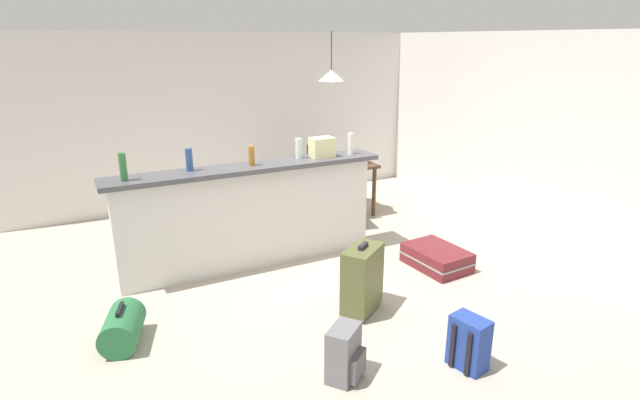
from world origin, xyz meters
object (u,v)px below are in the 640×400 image
Objects in this scene: bottle_white at (350,144)px; suitcase_flat_maroon at (436,257)px; dining_table at (332,170)px; bottle_green at (123,167)px; bottle_blue at (189,160)px; grocery_bag at (322,147)px; backpack_blue at (469,343)px; dining_chair_far_side at (317,170)px; bottle_clear at (299,148)px; bottle_amber at (252,156)px; backpack_grey at (344,354)px; suitcase_upright_olive at (362,279)px; pendant_lamp at (331,75)px; duffel_bag_green at (123,328)px; dining_chair_near_partition at (345,188)px.

bottle_white reaches higher than suitcase_flat_maroon.
bottle_green is at bearing -157.82° from dining_table.
bottle_blue is 0.89× the size of grocery_bag.
bottle_white is at bearing 120.75° from suitcase_flat_maroon.
bottle_green is at bearing 162.90° from suitcase_flat_maroon.
backpack_blue is (1.45, -2.53, -1.05)m from bottle_blue.
dining_chair_far_side is 2.69m from suitcase_flat_maroon.
bottle_amber is at bearing -171.65° from bottle_clear.
suitcase_upright_olive is at bearing 50.96° from backpack_grey.
dining_table is (0.73, 1.12, -0.60)m from grocery_bag.
grocery_bag reaches higher than suitcase_upright_olive.
bottle_green is at bearing 118.77° from backpack_grey.
backpack_blue is (-0.75, -3.59, -0.44)m from dining_table.
grocery_bag is 0.28× the size of dining_chair_far_side.
bottle_clear is at bearing 95.55° from backpack_blue.
pendant_lamp reaches higher than suitcase_upright_olive.
grocery_bag is (-0.36, 0.02, -0.01)m from bottle_white.
pendant_lamp is (-0.11, -0.64, 1.43)m from dining_chair_far_side.
duffel_bag_green is at bearing -153.78° from bottle_clear.
backpack_blue is (-0.94, -1.51, 0.09)m from suitcase_flat_maroon.
bottle_white is 0.37× the size of pendant_lamp.
backpack_grey is (1.17, -2.12, -1.07)m from bottle_green.
duffel_bag_green is 2.08m from suitcase_upright_olive.
suitcase_upright_olive is at bearing -160.60° from suitcase_flat_maroon.
grocery_bag is 2.01m from dining_chair_far_side.
suitcase_upright_olive is at bearing -115.84° from dining_chair_near_partition.
dining_chair_near_partition is at bearing 63.90° from bottle_white.
bottle_green reaches higher than backpack_blue.
dining_chair_far_side is (0.05, 0.58, -0.13)m from dining_table.
bottle_clear is 1.73m from suitcase_upright_olive.
backpack_blue is at bearing -74.70° from suitcase_upright_olive.
backpack_blue is 1.12m from suitcase_upright_olive.
bottle_blue is 2.51m from backpack_grey.
grocery_bag is at bearing -136.97° from dining_chair_near_partition.
dining_table is 2.62× the size of backpack_blue.
dining_chair_near_partition is (-0.06, -0.49, -0.13)m from dining_table.
backpack_grey is 0.99m from suitcase_upright_olive.
bottle_blue is 0.34× the size of pendant_lamp.
bottle_green is at bearing -178.99° from grocery_bag.
bottle_white is 1.79m from suitcase_upright_olive.
dining_table is 0.60m from dining_chair_far_side.
bottle_green is 1.26m from bottle_amber.
suitcase_flat_maroon is 1.54× the size of duffel_bag_green.
backpack_blue is (2.08, -2.44, -1.07)m from bottle_green.
bottle_white is 0.36× the size of suitcase_upright_olive.
bottle_green reaches higher than suitcase_upright_olive.
backpack_grey is (-1.60, -3.21, -1.74)m from pendant_lamp.
bottle_blue is at bearing -179.60° from bottle_clear.
bottle_blue is at bearing -154.18° from dining_table.
bottle_blue reaches higher than grocery_bag.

